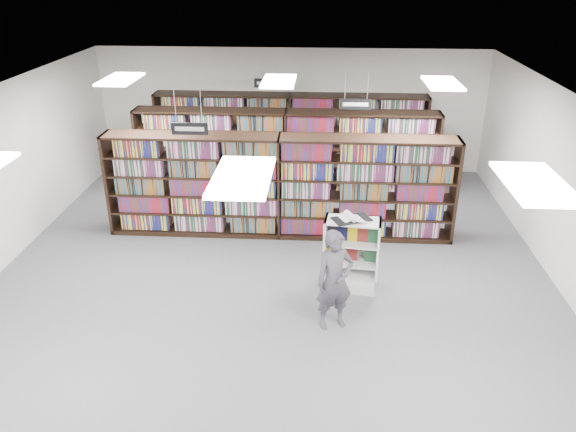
# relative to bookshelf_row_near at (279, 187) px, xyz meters

# --- Properties ---
(floor) EXTENTS (12.00, 12.00, 0.00)m
(floor) POSITION_rel_bookshelf_row_near_xyz_m (0.00, -2.00, -1.05)
(floor) COLOR #525156
(floor) RESTS_ON ground
(ceiling) EXTENTS (10.00, 12.00, 0.10)m
(ceiling) POSITION_rel_bookshelf_row_near_xyz_m (0.00, -2.00, 2.15)
(ceiling) COLOR silver
(ceiling) RESTS_ON wall_back
(wall_back) EXTENTS (10.00, 0.10, 3.20)m
(wall_back) POSITION_rel_bookshelf_row_near_xyz_m (0.00, 4.00, 0.55)
(wall_back) COLOR silver
(wall_back) RESTS_ON ground
(bookshelf_row_near) EXTENTS (7.00, 0.60, 2.10)m
(bookshelf_row_near) POSITION_rel_bookshelf_row_near_xyz_m (0.00, 0.00, 0.00)
(bookshelf_row_near) COLOR black
(bookshelf_row_near) RESTS_ON floor
(bookshelf_row_mid) EXTENTS (7.00, 0.60, 2.10)m
(bookshelf_row_mid) POSITION_rel_bookshelf_row_near_xyz_m (0.00, 2.00, 0.00)
(bookshelf_row_mid) COLOR black
(bookshelf_row_mid) RESTS_ON floor
(bookshelf_row_far) EXTENTS (7.00, 0.60, 2.10)m
(bookshelf_row_far) POSITION_rel_bookshelf_row_near_xyz_m (0.00, 3.70, 0.00)
(bookshelf_row_far) COLOR black
(bookshelf_row_far) RESTS_ON floor
(aisle_sign_left) EXTENTS (0.65, 0.02, 0.80)m
(aisle_sign_left) POSITION_rel_bookshelf_row_near_xyz_m (-1.50, -1.00, 1.48)
(aisle_sign_left) COLOR #B2B2B7
(aisle_sign_left) RESTS_ON ceiling
(aisle_sign_right) EXTENTS (0.65, 0.02, 0.80)m
(aisle_sign_right) POSITION_rel_bookshelf_row_near_xyz_m (1.50, 1.00, 1.48)
(aisle_sign_right) COLOR #B2B2B7
(aisle_sign_right) RESTS_ON ceiling
(aisle_sign_center) EXTENTS (0.65, 0.02, 0.80)m
(aisle_sign_center) POSITION_rel_bookshelf_row_near_xyz_m (-0.50, 3.00, 1.48)
(aisle_sign_center) COLOR #B2B2B7
(aisle_sign_center) RESTS_ON ceiling
(troffer_front_center) EXTENTS (0.60, 1.20, 0.04)m
(troffer_front_center) POSITION_rel_bookshelf_row_near_xyz_m (0.00, -5.00, 2.11)
(troffer_front_center) COLOR white
(troffer_front_center) RESTS_ON ceiling
(troffer_front_right) EXTENTS (0.60, 1.20, 0.04)m
(troffer_front_right) POSITION_rel_bookshelf_row_near_xyz_m (3.00, -5.00, 2.11)
(troffer_front_right) COLOR white
(troffer_front_right) RESTS_ON ceiling
(troffer_back_left) EXTENTS (0.60, 1.20, 0.04)m
(troffer_back_left) POSITION_rel_bookshelf_row_near_xyz_m (-3.00, 0.00, 2.11)
(troffer_back_left) COLOR white
(troffer_back_left) RESTS_ON ceiling
(troffer_back_center) EXTENTS (0.60, 1.20, 0.04)m
(troffer_back_center) POSITION_rel_bookshelf_row_near_xyz_m (0.00, 0.00, 2.11)
(troffer_back_center) COLOR white
(troffer_back_center) RESTS_ON ceiling
(troffer_back_right) EXTENTS (0.60, 1.20, 0.04)m
(troffer_back_right) POSITION_rel_bookshelf_row_near_xyz_m (3.00, 0.00, 2.11)
(troffer_back_right) COLOR white
(troffer_back_right) RESTS_ON ceiling
(endcap_display) EXTENTS (0.98, 0.57, 1.30)m
(endcap_display) POSITION_rel_bookshelf_row_near_xyz_m (1.38, -1.99, -0.60)
(endcap_display) COLOR silver
(endcap_display) RESTS_ON floor
(open_book) EXTENTS (0.72, 0.58, 0.13)m
(open_book) POSITION_rel_bookshelf_row_near_xyz_m (1.34, -2.01, 0.28)
(open_book) COLOR black
(open_book) RESTS_ON endcap_display
(shopper) EXTENTS (0.69, 0.58, 1.63)m
(shopper) POSITION_rel_bookshelf_row_near_xyz_m (1.07, -3.15, -0.24)
(shopper) COLOR #4A454F
(shopper) RESTS_ON floor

